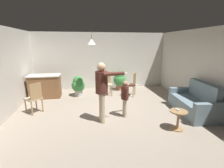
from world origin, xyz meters
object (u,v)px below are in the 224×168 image
object	(u,v)px
side_table_by_couch	(178,118)
dining_chair_by_counter	(107,83)
kitchen_counter	(45,86)
person_adult	(102,86)
potted_plant_by_wall	(120,79)
dining_chair_near_wall	(132,83)
person_child	(125,95)
spare_remote_on_table	(178,110)
dining_chair_centre_back	(34,97)
potted_plant_corner	(78,85)
couch_floral	(194,103)

from	to	relation	value
side_table_by_couch	dining_chair_by_counter	bearing A→B (deg)	113.18
kitchen_counter	side_table_by_couch	xyz separation A→B (m)	(3.95, -3.34, -0.15)
person_adult	kitchen_counter	bearing A→B (deg)	-147.95
side_table_by_couch	potted_plant_by_wall	distance (m)	4.02
kitchen_counter	dining_chair_near_wall	bearing A→B (deg)	-6.30
potted_plant_by_wall	person_child	bearing A→B (deg)	-99.22
side_table_by_couch	spare_remote_on_table	bearing A→B (deg)	127.46
side_table_by_couch	dining_chair_centre_back	distance (m)	4.31
dining_chair_centre_back	potted_plant_corner	world-z (taller)	dining_chair_centre_back
spare_remote_on_table	dining_chair_by_counter	bearing A→B (deg)	113.04
kitchen_counter	dining_chair_by_counter	size ratio (longest dim) A/B	1.26
dining_chair_by_counter	couch_floral	bearing A→B (deg)	134.77
person_child	dining_chair_centre_back	world-z (taller)	person_child
side_table_by_couch	kitchen_counter	bearing A→B (deg)	139.82
side_table_by_couch	dining_chair_near_wall	distance (m)	2.97
person_adult	potted_plant_corner	xyz separation A→B (m)	(-0.75, 2.56, -0.58)
person_adult	dining_chair_centre_back	distance (m)	2.33
couch_floral	dining_chair_by_counter	world-z (taller)	same
couch_floral	dining_chair_centre_back	xyz separation A→B (m)	(-5.03, 0.85, 0.21)
dining_chair_near_wall	side_table_by_couch	bearing A→B (deg)	-143.87
side_table_by_couch	spare_remote_on_table	xyz separation A→B (m)	(-0.02, 0.03, 0.21)
person_adult	couch_floral	bearing A→B (deg)	84.87
person_child	potted_plant_by_wall	bearing A→B (deg)	164.95
couch_floral	side_table_by_couch	distance (m)	1.41
couch_floral	kitchen_counter	world-z (taller)	couch_floral
person_adult	side_table_by_couch	bearing A→B (deg)	60.15
dining_chair_by_counter	potted_plant_corner	size ratio (longest dim) A/B	1.16
couch_floral	dining_chair_centre_back	bearing A→B (deg)	86.51
dining_chair_by_counter	dining_chair_near_wall	world-z (taller)	same
person_adult	potted_plant_by_wall	bearing A→B (deg)	152.29
person_child	potted_plant_by_wall	distance (m)	3.01
person_adult	dining_chair_near_wall	size ratio (longest dim) A/B	1.70
dining_chair_by_counter	dining_chair_centre_back	distance (m)	2.96
side_table_by_couch	person_adult	distance (m)	2.16
potted_plant_by_wall	couch_floral	bearing A→B (deg)	-59.91
couch_floral	person_child	size ratio (longest dim) A/B	1.67
person_adult	dining_chair_near_wall	xyz separation A→B (m)	(1.50, 2.16, -0.51)
dining_chair_by_counter	spare_remote_on_table	size ratio (longest dim) A/B	7.69
dining_chair_by_counter	potted_plant_by_wall	distance (m)	0.99
dining_chair_by_counter	dining_chair_near_wall	bearing A→B (deg)	160.29
person_adult	dining_chair_centre_back	bearing A→B (deg)	-121.96
person_child	dining_chair_near_wall	size ratio (longest dim) A/B	1.13
side_table_by_couch	person_adult	bearing A→B (deg)	157.27
person_child	spare_remote_on_table	size ratio (longest dim) A/B	8.66
couch_floral	kitchen_counter	xyz separation A→B (m)	(-5.05, 2.45, 0.15)
couch_floral	person_adult	bearing A→B (deg)	98.10
dining_chair_near_wall	dining_chair_centre_back	world-z (taller)	same
kitchen_counter	dining_chair_centre_back	size ratio (longest dim) A/B	1.26
side_table_by_couch	person_child	distance (m)	1.57
dining_chair_near_wall	spare_remote_on_table	bearing A→B (deg)	-144.21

